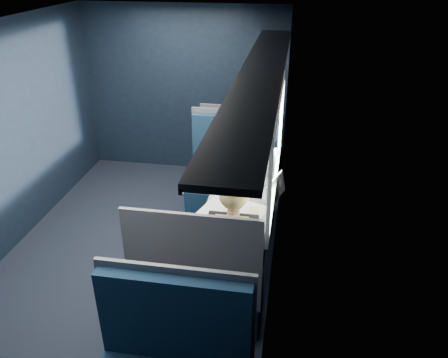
% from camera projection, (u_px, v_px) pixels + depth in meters
% --- Properties ---
extents(ground, '(2.80, 4.20, 0.01)m').
position_uv_depth(ground, '(142.00, 251.00, 4.72)').
color(ground, black).
extents(room_shell, '(3.00, 4.40, 2.40)m').
position_uv_depth(room_shell, '(131.00, 121.00, 4.03)').
color(room_shell, black).
rests_on(room_shell, ground).
extents(table, '(0.62, 1.00, 0.74)m').
position_uv_depth(table, '(237.00, 206.00, 4.26)').
color(table, '#54565E').
rests_on(table, ground).
extents(seat_bay_near, '(1.04, 0.62, 1.26)m').
position_uv_depth(seat_bay_near, '(231.00, 184.00, 5.16)').
color(seat_bay_near, '#0C2037').
rests_on(seat_bay_near, ground).
extents(seat_bay_far, '(1.04, 0.62, 1.26)m').
position_uv_depth(seat_bay_far, '(201.00, 283.00, 3.64)').
color(seat_bay_far, '#0C2037').
rests_on(seat_bay_far, ground).
extents(seat_row_front, '(1.04, 0.51, 1.16)m').
position_uv_depth(seat_row_front, '(242.00, 154.00, 5.98)').
color(seat_row_front, '#0C2037').
rests_on(seat_row_front, ground).
extents(man, '(0.53, 0.56, 1.32)m').
position_uv_depth(man, '(252.00, 170.00, 4.84)').
color(man, black).
rests_on(man, ground).
extents(woman, '(0.53, 0.56, 1.32)m').
position_uv_depth(woman, '(234.00, 244.00, 3.61)').
color(woman, black).
rests_on(woman, ground).
extents(papers, '(0.80, 0.96, 0.01)m').
position_uv_depth(papers, '(241.00, 203.00, 4.17)').
color(papers, white).
rests_on(papers, table).
extents(laptop, '(0.32, 0.37, 0.23)m').
position_uv_depth(laptop, '(271.00, 192.00, 4.22)').
color(laptop, silver).
rests_on(laptop, table).
extents(bottle_small, '(0.06, 0.06, 0.20)m').
position_uv_depth(bottle_small, '(263.00, 180.00, 4.39)').
color(bottle_small, silver).
rests_on(bottle_small, table).
extents(cup, '(0.06, 0.06, 0.08)m').
position_uv_depth(cup, '(260.00, 180.00, 4.49)').
color(cup, white).
rests_on(cup, table).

